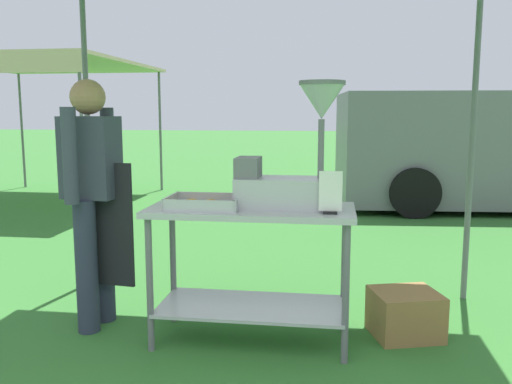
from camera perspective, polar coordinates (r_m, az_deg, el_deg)
name	(u,v)px	position (r m, az deg, el deg)	size (l,w,h in m)	color
ground_plane	(281,209)	(7.93, 2.63, -1.83)	(70.00, 70.00, 0.00)	#33702D
donut_cart	(251,246)	(3.29, -0.50, -5.72)	(1.23, 0.57, 0.84)	#B7B7BC
donut_tray	(204,204)	(3.22, -5.51, -1.32)	(0.43, 0.32, 0.07)	#B7B7BC
donut_fryer	(292,163)	(3.19, 3.84, 3.13)	(0.63, 0.28, 0.74)	#B7B7BC
menu_sign	(330,196)	(3.04, 7.87, -0.39)	(0.13, 0.05, 0.24)	black
vendor	(93,191)	(3.62, -16.87, 0.09)	(0.46, 0.54, 1.61)	#2D3347
supply_crate	(405,314)	(3.61, 15.48, -12.31)	(0.49, 0.46, 0.29)	olive
van_grey	(505,149)	(8.82, 24.81, 4.19)	(4.93, 2.37, 1.69)	slate
neighbour_tent	(40,66)	(9.07, -21.82, 12.24)	(2.90, 3.28, 2.17)	slate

